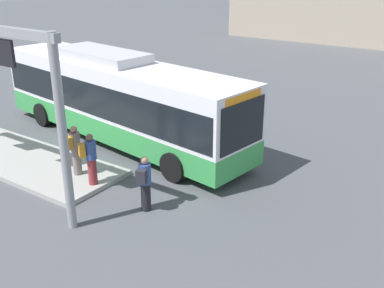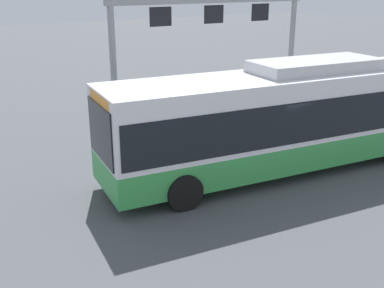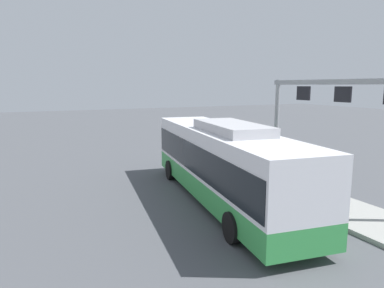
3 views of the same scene
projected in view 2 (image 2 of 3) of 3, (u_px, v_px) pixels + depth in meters
The scene contains 8 objects.
ground_plane at pixel (285, 168), 15.12m from camera, with size 120.00×120.00×0.00m, color #4C4F54.
platform_curb at pixel (267, 127), 19.21m from camera, with size 10.00×2.80×0.16m, color #9E9E99.
bus_main at pixel (289, 114), 14.53m from camera, with size 12.18×4.15×3.46m.
person_boarding at pixel (110, 136), 15.45m from camera, with size 0.46×0.59×1.67m.
person_waiting_near at pixel (170, 121), 16.50m from camera, with size 0.54×0.61×1.67m.
person_waiting_mid at pixel (194, 119), 16.82m from camera, with size 0.37×0.54×1.67m.
platform_sign_gantry at pixel (214, 33), 18.81m from camera, with size 9.30×0.24×5.20m.
trash_bin at pixel (332, 99), 21.61m from camera, with size 0.52×0.52×0.90m, color #2D5133.
Camera 2 is at (10.31, 9.98, 5.71)m, focal length 43.66 mm.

